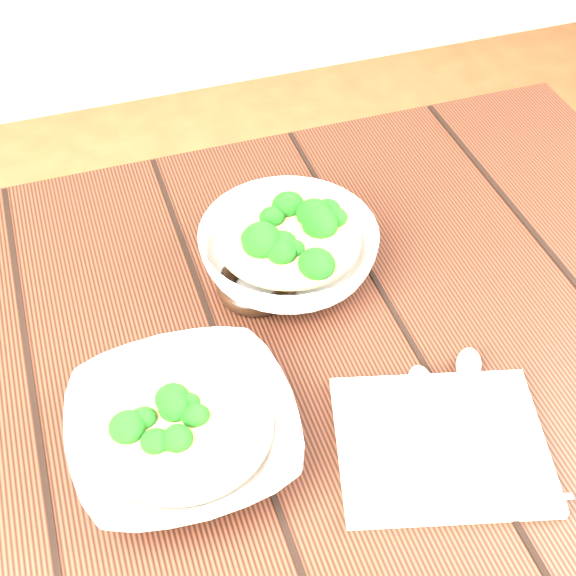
# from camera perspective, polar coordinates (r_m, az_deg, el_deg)

# --- Properties ---
(table) EXTENTS (1.20, 0.80, 0.75)m
(table) POSITION_cam_1_polar(r_m,az_deg,el_deg) (0.95, -2.53, -10.43)
(table) COLOR #35190F
(table) RESTS_ON ground
(soup_bowl_front) EXTENTS (0.22, 0.22, 0.06)m
(soup_bowl_front) POSITION_cam_1_polar(r_m,az_deg,el_deg) (0.78, -7.42, -10.10)
(soup_bowl_front) COLOR silver
(soup_bowl_front) RESTS_ON table
(soup_bowl_back) EXTENTS (0.21, 0.21, 0.08)m
(soup_bowl_back) POSITION_cam_1_polar(r_m,az_deg,el_deg) (0.93, 0.04, 2.69)
(soup_bowl_back) COLOR silver
(soup_bowl_back) RESTS_ON table
(trivet) EXTENTS (0.12, 0.12, 0.02)m
(trivet) POSITION_cam_1_polar(r_m,az_deg,el_deg) (0.92, -2.24, 0.24)
(trivet) COLOR black
(trivet) RESTS_ON table
(napkin) EXTENTS (0.24, 0.21, 0.01)m
(napkin) POSITION_cam_1_polar(r_m,az_deg,el_deg) (0.81, 10.82, -10.86)
(napkin) COLOR beige
(napkin) RESTS_ON table
(spoon_left) EXTENTS (0.07, 0.16, 0.01)m
(spoon_left) POSITION_cam_1_polar(r_m,az_deg,el_deg) (0.82, 9.68, -8.51)
(spoon_left) COLOR #A69F92
(spoon_left) RESTS_ON napkin
(spoon_right) EXTENTS (0.10, 0.15, 0.01)m
(spoon_right) POSITION_cam_1_polar(r_m,az_deg,el_deg) (0.84, 12.50, -7.01)
(spoon_right) COLOR #A69F92
(spoon_right) RESTS_ON napkin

